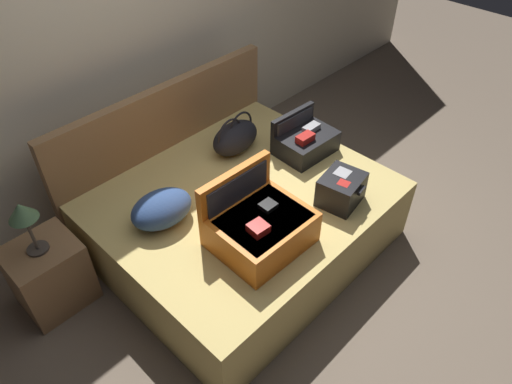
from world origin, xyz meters
The scene contains 11 objects.
ground_plane centered at (0.00, 0.00, 0.00)m, with size 12.00×12.00×0.00m, color #6B5B4C.
back_wall centered at (0.00, 1.65, 1.30)m, with size 8.00×0.10×2.60m, color beige.
bed centered at (0.00, 0.40, 0.26)m, with size 1.94×1.63×0.51m, color tan.
headboard centered at (0.00, 1.26, 0.51)m, with size 1.98×0.08×1.03m, color olive.
hard_case_large centered at (-0.24, 0.01, 0.65)m, with size 0.58×0.51×0.45m.
hard_case_medium centered at (0.69, 0.42, 0.62)m, with size 0.46×0.36×0.30m.
hard_case_small centered at (0.42, -0.13, 0.62)m, with size 0.33×0.31×0.22m.
duffel_bag centered at (0.33, 0.82, 0.63)m, with size 0.44×0.28×0.31m.
pillow_near_headboard centered at (-0.55, 0.60, 0.62)m, with size 0.42×0.30×0.22m, color navy.
nightstand centered at (-1.25, 0.97, 0.25)m, with size 0.44×0.40×0.50m, color olive.
table_lamp centered at (-1.25, 0.97, 0.80)m, with size 0.17×0.17×0.39m.
Camera 1 is at (-1.72, -1.39, 2.73)m, focal length 33.14 mm.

